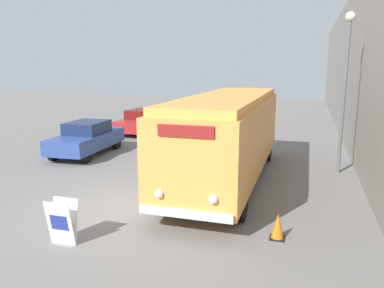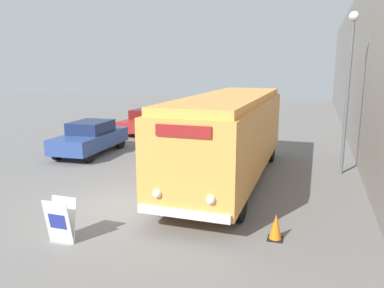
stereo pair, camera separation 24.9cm
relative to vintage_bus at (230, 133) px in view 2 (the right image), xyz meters
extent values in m
plane|color=slate|center=(-2.52, -3.63, -1.77)|extent=(80.00, 80.00, 0.00)
cube|color=gray|center=(4.78, 6.37, 2.28)|extent=(0.30, 60.00, 8.11)
cylinder|color=black|center=(-1.08, -3.43, -1.27)|extent=(0.28, 0.99, 0.99)
cylinder|color=black|center=(1.08, -3.43, -1.27)|extent=(0.28, 0.99, 0.99)
cylinder|color=black|center=(-1.08, 3.45, -1.27)|extent=(0.28, 0.99, 0.99)
cylinder|color=black|center=(1.08, 3.45, -1.27)|extent=(0.28, 0.99, 0.99)
cube|color=#EF9E47|center=(0.00, 0.01, -0.08)|extent=(2.49, 9.68, 2.38)
cube|color=#FEA74B|center=(0.00, 0.01, 1.23)|extent=(2.29, 9.29, 0.24)
cube|color=silver|center=(0.00, -4.89, -1.15)|extent=(2.36, 0.12, 0.20)
sphere|color=white|center=(-0.68, -4.86, -0.72)|extent=(0.22, 0.22, 0.22)
sphere|color=white|center=(0.68, -4.86, -0.72)|extent=(0.22, 0.22, 0.22)
cube|color=maroon|center=(0.00, -4.85, 0.86)|extent=(1.37, 0.06, 0.28)
cube|color=gray|center=(-2.64, -6.03, -1.77)|extent=(0.60, 0.23, 0.01)
cube|color=white|center=(-2.64, -6.12, -1.23)|extent=(0.67, 0.21, 1.08)
cube|color=white|center=(-2.64, -5.93, -1.23)|extent=(0.67, 0.21, 1.08)
cube|color=navy|center=(-2.64, -6.14, -1.21)|extent=(0.47, 0.07, 0.38)
cylinder|color=#595E60|center=(3.95, 2.35, 1.11)|extent=(0.12, 0.12, 5.75)
sphere|color=silver|center=(3.95, 2.35, 4.09)|extent=(0.36, 0.36, 0.36)
cylinder|color=black|center=(-7.92, 0.59, -1.44)|extent=(0.22, 0.66, 0.66)
cylinder|color=black|center=(-6.34, 0.68, -1.44)|extent=(0.22, 0.66, 0.66)
cylinder|color=black|center=(-8.08, 3.60, -1.44)|extent=(0.22, 0.66, 0.66)
cylinder|color=black|center=(-6.50, 3.68, -1.44)|extent=(0.22, 0.66, 0.66)
cube|color=#2D478C|center=(-7.21, 2.14, -1.10)|extent=(2.07, 4.50, 0.68)
cube|color=#19274D|center=(-7.22, 2.25, -0.49)|extent=(1.67, 2.06, 0.55)
cylinder|color=black|center=(-8.10, 6.89, -1.47)|extent=(0.22, 0.60, 0.60)
cylinder|color=black|center=(-6.52, 6.79, -1.47)|extent=(0.22, 0.60, 0.60)
cylinder|color=black|center=(-7.92, 9.92, -1.47)|extent=(0.22, 0.60, 0.60)
cylinder|color=black|center=(-6.35, 9.82, -1.47)|extent=(0.22, 0.60, 0.60)
cube|color=#A52323|center=(-7.22, 8.36, -1.17)|extent=(2.09, 4.53, 0.61)
cube|color=#5B1313|center=(-7.21, 8.47, -0.59)|extent=(1.68, 2.08, 0.55)
cylinder|color=black|center=(-7.84, 12.28, -1.46)|extent=(0.22, 0.62, 0.62)
cylinder|color=black|center=(-6.37, 12.32, -1.46)|extent=(0.22, 0.62, 0.62)
cylinder|color=black|center=(-7.94, 15.59, -1.46)|extent=(0.22, 0.62, 0.62)
cylinder|color=black|center=(-6.47, 15.63, -1.46)|extent=(0.22, 0.62, 0.62)
cube|color=#2D6642|center=(-7.16, 13.96, -1.17)|extent=(1.87, 4.76, 0.59)
cube|color=#193824|center=(-7.16, 14.07, -0.60)|extent=(1.53, 2.16, 0.55)
cube|color=black|center=(2.14, -4.27, -1.76)|extent=(0.36, 0.36, 0.03)
cone|color=orange|center=(2.14, -4.27, -1.43)|extent=(0.30, 0.30, 0.61)
camera|label=1|loc=(2.66, -12.92, 2.31)|focal=35.00mm
camera|label=2|loc=(2.90, -12.84, 2.31)|focal=35.00mm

